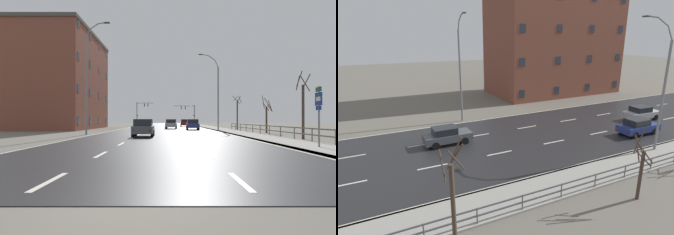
% 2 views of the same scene
% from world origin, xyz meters
% --- Properties ---
extents(ground_plane, '(160.00, 160.00, 0.12)m').
position_xyz_m(ground_plane, '(0.00, 48.00, -0.06)').
color(ground_plane, '#666056').
extents(road_asphalt_strip, '(14.00, 120.00, 0.03)m').
position_xyz_m(road_asphalt_strip, '(0.00, 60.00, 0.01)').
color(road_asphalt_strip, '#232326').
rests_on(road_asphalt_strip, ground).
extents(sidewalk_right, '(3.00, 120.00, 0.12)m').
position_xyz_m(sidewalk_right, '(8.43, 60.00, 0.06)').
color(sidewalk_right, gray).
rests_on(sidewalk_right, ground).
extents(guardrail, '(0.07, 34.07, 1.00)m').
position_xyz_m(guardrail, '(9.85, 20.06, 0.71)').
color(guardrail, '#515459').
rests_on(guardrail, ground).
extents(street_lamp_midground, '(2.85, 0.24, 10.75)m').
position_xyz_m(street_lamp_midground, '(7.40, 35.33, 5.23)').
color(street_lamp_midground, slate).
rests_on(street_lamp_midground, ground).
extents(street_lamp_left_bank, '(2.43, 0.24, 11.32)m').
position_xyz_m(street_lamp_left_bank, '(-7.46, 23.74, 5.55)').
color(street_lamp_left_bank, slate).
rests_on(street_lamp_left_bank, ground).
extents(highway_sign, '(0.09, 0.68, 3.26)m').
position_xyz_m(highway_sign, '(8.39, 9.89, 2.09)').
color(highway_sign, slate).
rests_on(highway_sign, ground).
extents(traffic_signal_right, '(5.72, 0.36, 5.59)m').
position_xyz_m(traffic_signal_right, '(6.41, 74.96, 3.90)').
color(traffic_signal_right, '#38383A').
rests_on(traffic_signal_right, ground).
extents(traffic_signal_left, '(4.72, 0.36, 6.26)m').
position_xyz_m(traffic_signal_left, '(-6.79, 73.39, 4.27)').
color(traffic_signal_left, '#38383A').
rests_on(traffic_signal_left, ground).
extents(car_near_right, '(1.87, 4.12, 1.57)m').
position_xyz_m(car_near_right, '(-1.60, 20.38, 0.80)').
color(car_near_right, '#474C51').
rests_on(car_near_right, ground).
extents(car_mid_centre, '(1.97, 4.17, 1.57)m').
position_xyz_m(car_mid_centre, '(4.10, 55.85, 0.80)').
color(car_mid_centre, maroon).
rests_on(car_mid_centre, ground).
extents(car_far_right, '(2.03, 4.20, 1.57)m').
position_xyz_m(car_far_right, '(1.09, 41.91, 0.80)').
color(car_far_right, '#B7B7BC').
rests_on(car_far_right, ground).
extents(car_near_left, '(1.94, 4.16, 1.57)m').
position_xyz_m(car_near_left, '(4.20, 37.47, 0.80)').
color(car_near_left, navy).
rests_on(car_near_left, ground).
extents(brick_building, '(10.83, 20.48, 15.46)m').
position_xyz_m(brick_building, '(-16.75, 42.42, 7.74)').
color(brick_building, brown).
rests_on(brick_building, ground).
extents(bare_tree_near, '(1.06, 0.96, 5.40)m').
position_xyz_m(bare_tree_near, '(11.03, 17.29, 2.44)').
color(bare_tree_near, '#423328').
rests_on(bare_tree_near, ground).
extents(bare_tree_mid, '(1.13, 1.09, 4.32)m').
position_xyz_m(bare_tree_mid, '(11.85, 27.92, 1.88)').
color(bare_tree_mid, '#423328').
rests_on(bare_tree_mid, ground).
extents(bare_tree_far, '(1.49, 1.47, 5.15)m').
position_xyz_m(bare_tree_far, '(11.09, 38.75, 2.54)').
color(bare_tree_far, '#423328').
rests_on(bare_tree_far, ground).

